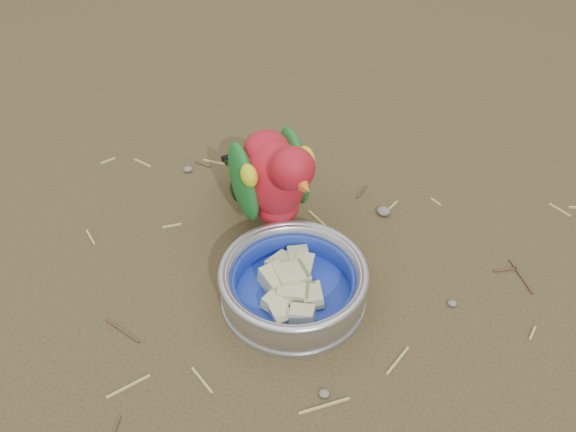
% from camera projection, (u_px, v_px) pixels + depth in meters
% --- Properties ---
extents(ground, '(60.00, 60.00, 0.00)m').
position_uv_depth(ground, '(272.00, 358.00, 0.82)').
color(ground, '#463821').
extents(food_bowl, '(0.20, 0.20, 0.02)m').
position_uv_depth(food_bowl, '(293.00, 297.00, 0.89)').
color(food_bowl, '#B2B2BA').
rests_on(food_bowl, ground).
extents(bowl_wall, '(0.20, 0.20, 0.04)m').
position_uv_depth(bowl_wall, '(293.00, 282.00, 0.87)').
color(bowl_wall, '#B2B2BA').
rests_on(bowl_wall, food_bowl).
extents(fruit_wedges, '(0.12, 0.12, 0.03)m').
position_uv_depth(fruit_wedges, '(293.00, 285.00, 0.87)').
color(fruit_wedges, '#C6C28A').
rests_on(fruit_wedges, food_bowl).
extents(lory_parrot, '(0.24, 0.24, 0.19)m').
position_uv_depth(lory_parrot, '(274.00, 186.00, 0.93)').
color(lory_parrot, '#A8121F').
rests_on(lory_parrot, ground).
extents(ground_debris, '(0.90, 0.80, 0.01)m').
position_uv_depth(ground_debris, '(267.00, 305.00, 0.88)').
color(ground_debris, tan).
rests_on(ground_debris, ground).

